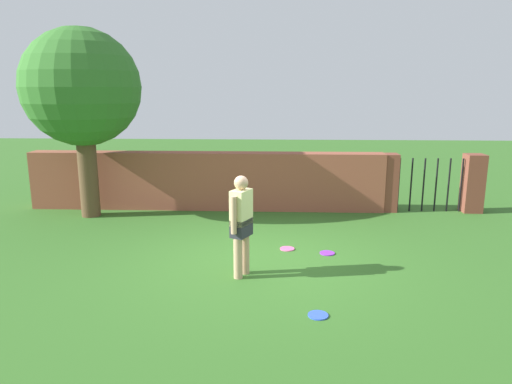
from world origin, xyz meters
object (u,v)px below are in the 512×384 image
at_px(person, 241,221).
at_px(frisbee_pink, 287,249).
at_px(frisbee_blue, 318,315).
at_px(tree, 82,89).
at_px(frisbee_purple, 327,253).

xyz_separation_m(person, frisbee_pink, (0.75, 1.29, -0.89)).
bearing_deg(person, frisbee_blue, -113.91).
xyz_separation_m(tree, frisbee_pink, (4.55, -2.16, -2.90)).
height_order(frisbee_blue, frisbee_purple, same).
distance_m(frisbee_blue, frisbee_purple, 2.42).
height_order(frisbee_pink, frisbee_purple, same).
bearing_deg(person, tree, 73.84).
bearing_deg(frisbee_blue, person, 130.06).
distance_m(frisbee_blue, frisbee_pink, 2.62).
relative_size(person, frisbee_purple, 6.00).
distance_m(tree, frisbee_purple, 6.47).
relative_size(person, frisbee_blue, 6.00).
bearing_deg(tree, frisbee_pink, -25.35).
height_order(tree, person, tree).
bearing_deg(frisbee_purple, tree, 155.86).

